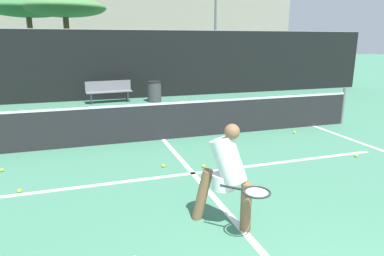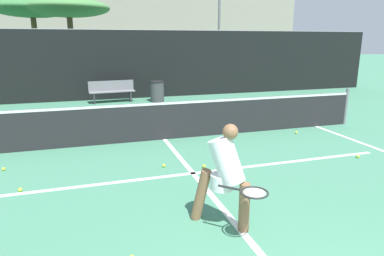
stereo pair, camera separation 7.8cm
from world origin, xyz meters
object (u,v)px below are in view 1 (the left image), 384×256
player_practicing (227,173)px  trash_bin (154,91)px  courtside_bench (109,91)px  parked_car (196,76)px

player_practicing → trash_bin: size_ratio=1.72×
player_practicing → courtside_bench: (-0.64, 10.16, -0.29)m
trash_bin → player_practicing: bearing=-96.6°
parked_car → courtside_bench: bearing=-146.1°
player_practicing → trash_bin: bearing=127.4°
player_practicing → trash_bin: (1.13, 9.81, -0.35)m
courtside_bench → parked_car: (4.80, 3.22, 0.11)m
trash_bin → parked_car: parked_car is taller
courtside_bench → trash_bin: bearing=-15.6°
player_practicing → courtside_bench: 10.19m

